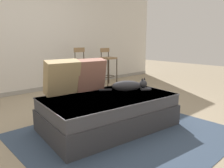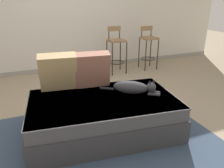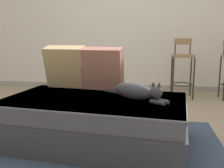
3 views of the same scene
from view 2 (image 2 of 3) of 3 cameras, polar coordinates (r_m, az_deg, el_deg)
name	(u,v)px [view 2 (image 2 of 3)]	position (r m, az deg, el deg)	size (l,w,h in m)	color
ground_plane	(94,115)	(3.04, -4.79, -8.19)	(16.00, 16.00, 0.00)	gray
wall_back_panel	(59,9)	(4.85, -13.71, 18.56)	(8.00, 0.10, 2.60)	silver
wall_baseboard_trim	(64,68)	(5.00, -12.36, 4.08)	(8.00, 0.02, 0.09)	gray
area_rug	(113,145)	(2.48, 0.23, -15.59)	(2.39, 2.10, 0.01)	#334256
couch	(103,115)	(2.60, -2.27, -8.05)	(1.79, 1.18, 0.43)	#353539
throw_pillow_corner	(58,72)	(2.73, -13.88, 3.13)	(0.47, 0.31, 0.47)	tan
throw_pillow_middle	(92,69)	(2.77, -5.14, 3.80)	(0.46, 0.28, 0.46)	#936051
cat	(133,87)	(2.62, 5.57, -0.89)	(0.63, 0.49, 0.19)	#333338
bar_stool_near_window	(116,47)	(4.62, 1.13, 9.54)	(0.34, 0.34, 0.96)	#2D2319
bar_stool_by_doorway	(148,44)	(4.97, 9.48, 10.15)	(0.33, 0.33, 0.93)	#2D2319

